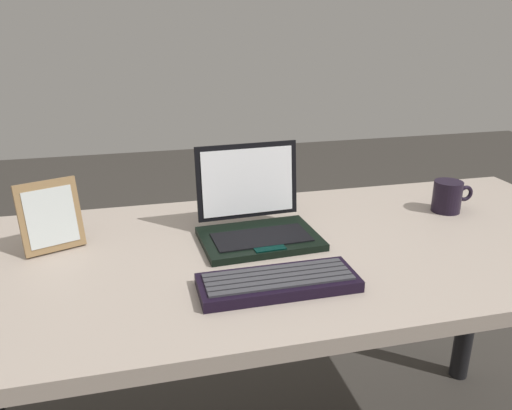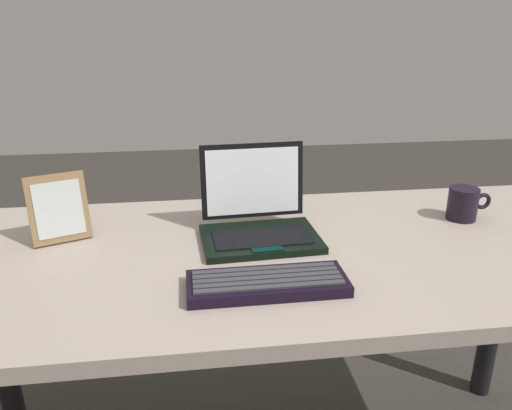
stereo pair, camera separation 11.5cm
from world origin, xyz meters
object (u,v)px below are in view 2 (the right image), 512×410
(laptop_front, at_px, (258,221))
(coffee_mug, at_px, (463,204))
(photo_frame, at_px, (58,209))
(external_keyboard, at_px, (267,283))

(laptop_front, distance_m, coffee_mug, 0.56)
(photo_frame, bearing_deg, laptop_front, -5.07)
(laptop_front, xyz_separation_m, coffee_mug, (0.55, 0.05, 0.00))
(photo_frame, distance_m, coffee_mug, 1.02)
(external_keyboard, xyz_separation_m, coffee_mug, (0.57, 0.30, 0.03))
(photo_frame, xyz_separation_m, coffee_mug, (1.02, 0.00, -0.04))
(laptop_front, relative_size, photo_frame, 1.74)
(external_keyboard, distance_m, photo_frame, 0.54)
(laptop_front, bearing_deg, external_keyboard, -93.70)
(photo_frame, relative_size, coffee_mug, 1.40)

